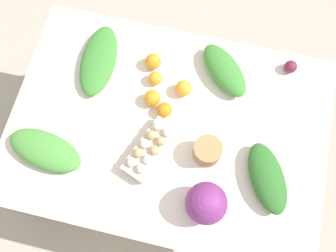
{
  "coord_description": "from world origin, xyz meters",
  "views": [
    {
      "loc": [
        0.13,
        -0.54,
        2.38
      ],
      "look_at": [
        0.0,
        0.0,
        0.73
      ],
      "focal_mm": 40.0,
      "sensor_mm": 36.0,
      "label": 1
    }
  ],
  "objects_px": {
    "greens_bunch_dandelion": "(45,150)",
    "orange_1": "(184,88)",
    "orange_2": "(152,98)",
    "greens_bunch_scallion": "(224,70)",
    "orange_4": "(153,61)",
    "paper_bag": "(207,151)",
    "greens_bunch_kale": "(99,60)",
    "orange_3": "(165,110)",
    "egg_carton": "(150,149)",
    "beet_root": "(290,67)",
    "greens_bunch_chard": "(267,178)",
    "orange_0": "(155,78)",
    "cabbage_purple": "(206,203)"
  },
  "relations": [
    {
      "from": "greens_bunch_dandelion",
      "to": "orange_4",
      "type": "xyz_separation_m",
      "value": [
        0.36,
        0.55,
        -0.0
      ]
    },
    {
      "from": "paper_bag",
      "to": "orange_3",
      "type": "height_order",
      "value": "paper_bag"
    },
    {
      "from": "greens_bunch_scallion",
      "to": "greens_bunch_dandelion",
      "type": "bearing_deg",
      "value": -140.96
    },
    {
      "from": "orange_0",
      "to": "greens_bunch_scallion",
      "type": "bearing_deg",
      "value": 19.57
    },
    {
      "from": "orange_3",
      "to": "orange_4",
      "type": "distance_m",
      "value": 0.26
    },
    {
      "from": "orange_0",
      "to": "greens_bunch_dandelion",
      "type": "bearing_deg",
      "value": -130.39
    },
    {
      "from": "paper_bag",
      "to": "orange_3",
      "type": "xyz_separation_m",
      "value": [
        -0.23,
        0.15,
        -0.01
      ]
    },
    {
      "from": "greens_bunch_dandelion",
      "to": "orange_1",
      "type": "xyz_separation_m",
      "value": [
        0.54,
        0.44,
        -0.0
      ]
    },
    {
      "from": "cabbage_purple",
      "to": "greens_bunch_kale",
      "type": "height_order",
      "value": "cabbage_purple"
    },
    {
      "from": "egg_carton",
      "to": "orange_0",
      "type": "bearing_deg",
      "value": 31.07
    },
    {
      "from": "orange_1",
      "to": "orange_2",
      "type": "height_order",
      "value": "same"
    },
    {
      "from": "paper_bag",
      "to": "orange_2",
      "type": "bearing_deg",
      "value": 146.96
    },
    {
      "from": "beet_root",
      "to": "orange_3",
      "type": "xyz_separation_m",
      "value": [
        -0.55,
        -0.36,
        0.0
      ]
    },
    {
      "from": "greens_bunch_scallion",
      "to": "orange_2",
      "type": "xyz_separation_m",
      "value": [
        -0.31,
        -0.22,
        -0.01
      ]
    },
    {
      "from": "orange_1",
      "to": "greens_bunch_chard",
      "type": "bearing_deg",
      "value": -37.02
    },
    {
      "from": "paper_bag",
      "to": "orange_3",
      "type": "bearing_deg",
      "value": 146.6
    },
    {
      "from": "greens_bunch_kale",
      "to": "orange_2",
      "type": "xyz_separation_m",
      "value": [
        0.31,
        -0.14,
        0.0
      ]
    },
    {
      "from": "greens_bunch_chard",
      "to": "orange_2",
      "type": "height_order",
      "value": "greens_bunch_chard"
    },
    {
      "from": "orange_1",
      "to": "egg_carton",
      "type": "bearing_deg",
      "value": -104.11
    },
    {
      "from": "egg_carton",
      "to": "beet_root",
      "type": "bearing_deg",
      "value": -24.15
    },
    {
      "from": "cabbage_purple",
      "to": "greens_bunch_kale",
      "type": "distance_m",
      "value": 0.86
    },
    {
      "from": "greens_bunch_scallion",
      "to": "greens_bunch_dandelion",
      "type": "relative_size",
      "value": 0.88
    },
    {
      "from": "greens_bunch_dandelion",
      "to": "paper_bag",
      "type": "bearing_deg",
      "value": 12.76
    },
    {
      "from": "paper_bag",
      "to": "greens_bunch_dandelion",
      "type": "bearing_deg",
      "value": -167.24
    },
    {
      "from": "paper_bag",
      "to": "orange_2",
      "type": "height_order",
      "value": "paper_bag"
    },
    {
      "from": "orange_0",
      "to": "orange_2",
      "type": "height_order",
      "value": "orange_2"
    },
    {
      "from": "orange_2",
      "to": "egg_carton",
      "type": "bearing_deg",
      "value": -78.25
    },
    {
      "from": "greens_bunch_kale",
      "to": "orange_2",
      "type": "height_order",
      "value": "orange_2"
    },
    {
      "from": "greens_bunch_kale",
      "to": "orange_4",
      "type": "bearing_deg",
      "value": 11.39
    },
    {
      "from": "greens_bunch_scallion",
      "to": "orange_0",
      "type": "bearing_deg",
      "value": -160.43
    },
    {
      "from": "paper_bag",
      "to": "greens_bunch_chard",
      "type": "bearing_deg",
      "value": -11.71
    },
    {
      "from": "egg_carton",
      "to": "greens_bunch_kale",
      "type": "xyz_separation_m",
      "value": [
        -0.36,
        0.38,
        -0.01
      ]
    },
    {
      "from": "greens_bunch_dandelion",
      "to": "orange_4",
      "type": "distance_m",
      "value": 0.66
    },
    {
      "from": "egg_carton",
      "to": "orange_1",
      "type": "relative_size",
      "value": 4.07
    },
    {
      "from": "orange_1",
      "to": "orange_2",
      "type": "bearing_deg",
      "value": -147.73
    },
    {
      "from": "egg_carton",
      "to": "greens_bunch_scallion",
      "type": "xyz_separation_m",
      "value": [
        0.25,
        0.46,
        0.0
      ]
    },
    {
      "from": "cabbage_purple",
      "to": "beet_root",
      "type": "relative_size",
      "value": 2.87
    },
    {
      "from": "paper_bag",
      "to": "orange_3",
      "type": "relative_size",
      "value": 1.78
    },
    {
      "from": "greens_bunch_scallion",
      "to": "orange_4",
      "type": "distance_m",
      "value": 0.35
    },
    {
      "from": "orange_0",
      "to": "beet_root",
      "type": "bearing_deg",
      "value": 18.7
    },
    {
      "from": "orange_0",
      "to": "orange_4",
      "type": "xyz_separation_m",
      "value": [
        -0.03,
        0.08,
        0.01
      ]
    },
    {
      "from": "paper_bag",
      "to": "orange_2",
      "type": "relative_size",
      "value": 1.64
    },
    {
      "from": "cabbage_purple",
      "to": "greens_bunch_dandelion",
      "type": "height_order",
      "value": "cabbage_purple"
    },
    {
      "from": "beet_root",
      "to": "orange_0",
      "type": "bearing_deg",
      "value": -161.3
    },
    {
      "from": "greens_bunch_kale",
      "to": "orange_0",
      "type": "height_order",
      "value": "greens_bunch_kale"
    },
    {
      "from": "orange_2",
      "to": "beet_root",
      "type": "bearing_deg",
      "value": 27.37
    },
    {
      "from": "greens_bunch_chard",
      "to": "orange_2",
      "type": "bearing_deg",
      "value": 156.35
    },
    {
      "from": "cabbage_purple",
      "to": "egg_carton",
      "type": "height_order",
      "value": "cabbage_purple"
    },
    {
      "from": "orange_3",
      "to": "cabbage_purple",
      "type": "bearing_deg",
      "value": -54.9
    },
    {
      "from": "orange_2",
      "to": "greens_bunch_scallion",
      "type": "bearing_deg",
      "value": 35.7
    }
  ]
}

